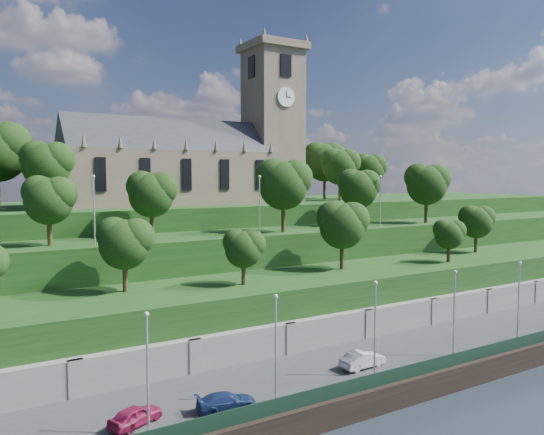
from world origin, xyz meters
TOP-DOWN VIEW (x-y plane):
  - ground at (0.00, 0.00)m, footprint 320.00×320.00m
  - promenade at (0.00, 6.00)m, footprint 160.00×12.00m
  - quay_wall at (0.00, -0.05)m, footprint 160.00×0.50m
  - fence at (0.00, 0.60)m, footprint 160.00×0.10m
  - retaining_wall at (0.00, 11.97)m, footprint 160.00×2.10m
  - embankment_lower at (0.00, 18.00)m, footprint 160.00×12.00m
  - embankment_upper at (0.00, 29.00)m, footprint 160.00×10.00m
  - hilltop at (0.00, 50.00)m, footprint 160.00×32.00m
  - church at (0.79, 45.98)m, footprint 38.60×12.35m
  - trees_lower at (2.03, 18.53)m, footprint 69.68×8.53m
  - trees_upper at (7.34, 27.97)m, footprint 60.75×8.87m
  - trees_hilltop at (-2.77, 45.29)m, footprint 72.12×16.51m
  - lamp_posts_promenade at (-2.00, 2.50)m, footprint 60.36×0.36m
  - lamp_posts_upper at (0.00, 26.00)m, footprint 40.36×0.36m
  - car_left at (-22.36, 4.25)m, footprint 4.32×3.07m
  - car_middle at (-1.50, 4.62)m, footprint 4.58×1.84m
  - car_right at (-15.91, 3.14)m, footprint 4.71×2.58m

SIDE VIEW (x-z plane):
  - ground at x=0.00m, z-range 0.00..0.00m
  - promenade at x=0.00m, z-range 0.00..2.00m
  - quay_wall at x=0.00m, z-range 0.00..2.20m
  - retaining_wall at x=0.00m, z-range 0.00..5.00m
  - fence at x=0.00m, z-range 2.00..3.20m
  - car_right at x=-15.91m, z-range 2.00..3.29m
  - car_left at x=-22.36m, z-range 2.00..3.37m
  - car_middle at x=-1.50m, z-range 2.00..3.48m
  - embankment_lower at x=0.00m, z-range 0.00..8.00m
  - embankment_upper at x=0.00m, z-range 0.00..12.00m
  - lamp_posts_promenade at x=-2.00m, z-range 2.62..10.98m
  - hilltop at x=0.00m, z-range 0.00..15.00m
  - trees_lower at x=2.03m, z-range 8.68..17.00m
  - lamp_posts_upper at x=0.00m, z-range 12.60..20.00m
  - trees_upper at x=7.34m, z-range 13.15..22.75m
  - trees_hilltop at x=-2.77m, z-range 16.12..27.78m
  - church at x=0.79m, z-range 8.72..36.32m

